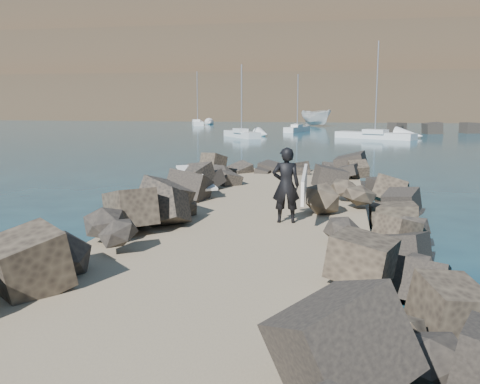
{
  "coord_description": "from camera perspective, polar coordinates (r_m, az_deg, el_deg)",
  "views": [
    {
      "loc": [
        2.33,
        -13.0,
        3.53
      ],
      "look_at": [
        0.0,
        -1.0,
        1.5
      ],
      "focal_mm": 40.0,
      "sensor_mm": 36.0,
      "label": 1
    }
  ],
  "objects": [
    {
      "name": "surfer_with_board",
      "position": [
        13.22,
        5.2,
        0.75
      ],
      "size": [
        0.9,
        2.33,
        1.87
      ],
      "color": "black",
      "rests_on": "jetty"
    },
    {
      "name": "headland",
      "position": [
        173.62,
        13.87,
        13.27
      ],
      "size": [
        360.0,
        140.0,
        32.0
      ],
      "primitive_type": "cube",
      "color": "#2D4919",
      "rests_on": "ground"
    },
    {
      "name": "sailboat_b",
      "position": [
        68.2,
        6.11,
        6.69
      ],
      "size": [
        2.94,
        6.05,
        7.27
      ],
      "color": "silver",
      "rests_on": "ground"
    },
    {
      "name": "jetty",
      "position": [
        11.7,
        -0.94,
        -6.6
      ],
      "size": [
        6.0,
        26.0,
        0.6
      ],
      "primitive_type": "cube",
      "color": "#8C7759",
      "rests_on": "ground"
    },
    {
      "name": "boat_imported",
      "position": [
        85.58,
        8.13,
        7.85
      ],
      "size": [
        6.25,
        7.01,
        2.65
      ],
      "primitive_type": "imported",
      "rotation": [
        0.0,
        0.0,
        0.66
      ],
      "color": "silver",
      "rests_on": "ground"
    },
    {
      "name": "ground",
      "position": [
        13.67,
        0.8,
        -5.54
      ],
      "size": [
        800.0,
        800.0,
        0.0
      ],
      "primitive_type": "plane",
      "color": "#0F384C",
      "rests_on": "ground"
    },
    {
      "name": "sailboat_c",
      "position": [
        56.08,
        14.2,
        5.88
      ],
      "size": [
        8.06,
        5.57,
        9.79
      ],
      "color": "silver",
      "rests_on": "ground"
    },
    {
      "name": "surfboard_resting",
      "position": [
        17.44,
        -4.71,
        1.18
      ],
      "size": [
        1.86,
        2.26,
        0.08
      ],
      "primitive_type": "cube",
      "rotation": [
        0.0,
        0.0,
        0.63
      ],
      "color": "white",
      "rests_on": "riprap_left"
    },
    {
      "name": "riprap_left",
      "position": [
        12.99,
        -13.12,
        -4.31
      ],
      "size": [
        2.6,
        22.0,
        1.0
      ],
      "primitive_type": "cube",
      "color": "black",
      "rests_on": "ground"
    },
    {
      "name": "riprap_right",
      "position": [
        11.91,
        13.42,
        -5.58
      ],
      "size": [
        2.6,
        22.0,
        1.0
      ],
      "primitive_type": "cube",
      "color": "black",
      "rests_on": "ground"
    },
    {
      "name": "sailboat_a",
      "position": [
        56.44,
        0.15,
        6.19
      ],
      "size": [
        4.82,
        5.9,
        7.67
      ],
      "color": "silver",
      "rests_on": "ground"
    },
    {
      "name": "sailboat_e",
      "position": [
        89.02,
        -4.56,
        7.34
      ],
      "size": [
        3.81,
        7.48,
        8.83
      ],
      "color": "silver",
      "rests_on": "ground"
    }
  ]
}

